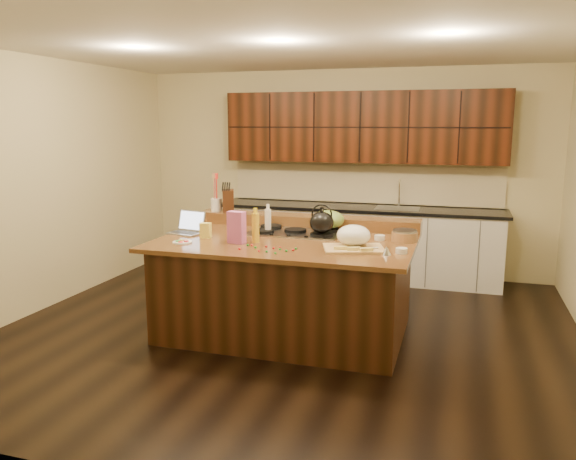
% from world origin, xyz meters
% --- Properties ---
extents(room, '(5.52, 5.02, 2.72)m').
position_xyz_m(room, '(0.00, 0.00, 1.35)').
color(room, black).
rests_on(room, ground).
extents(island, '(2.40, 1.60, 0.92)m').
position_xyz_m(island, '(0.00, 0.00, 0.46)').
color(island, black).
rests_on(island, ground).
extents(back_ledge, '(2.40, 0.30, 0.12)m').
position_xyz_m(back_ledge, '(0.00, 0.70, 0.98)').
color(back_ledge, black).
rests_on(back_ledge, island).
extents(cooktop, '(0.92, 0.52, 0.05)m').
position_xyz_m(cooktop, '(0.00, 0.30, 0.94)').
color(cooktop, gray).
rests_on(cooktop, island).
extents(back_counter, '(3.70, 0.66, 2.40)m').
position_xyz_m(back_counter, '(0.30, 2.23, 0.98)').
color(back_counter, silver).
rests_on(back_counter, ground).
extents(kettle, '(0.30, 0.30, 0.21)m').
position_xyz_m(kettle, '(0.30, 0.17, 1.07)').
color(kettle, black).
rests_on(kettle, cooktop).
extents(green_bowl, '(0.34, 0.34, 0.18)m').
position_xyz_m(green_bowl, '(0.30, 0.43, 1.06)').
color(green_bowl, olive).
rests_on(green_bowl, cooktop).
extents(laptop, '(0.36, 0.31, 0.22)m').
position_xyz_m(laptop, '(-1.03, 0.00, 0.98)').
color(laptop, '#B7B7BC').
rests_on(laptop, island).
extents(oil_bottle, '(0.08, 0.08, 0.27)m').
position_xyz_m(oil_bottle, '(-0.23, -0.22, 1.06)').
color(oil_bottle, gold).
rests_on(oil_bottle, island).
extents(vinegar_bottle, '(0.07, 0.07, 0.25)m').
position_xyz_m(vinegar_bottle, '(-0.25, 0.19, 1.04)').
color(vinegar_bottle, silver).
rests_on(vinegar_bottle, island).
extents(wooden_tray, '(0.60, 0.51, 0.21)m').
position_xyz_m(wooden_tray, '(0.68, -0.21, 1.01)').
color(wooden_tray, tan).
rests_on(wooden_tray, island).
extents(ramekin_a, '(0.13, 0.13, 0.04)m').
position_xyz_m(ramekin_a, '(1.10, -0.27, 0.94)').
color(ramekin_a, white).
rests_on(ramekin_a, island).
extents(ramekin_b, '(0.13, 0.13, 0.04)m').
position_xyz_m(ramekin_b, '(0.85, 0.23, 0.94)').
color(ramekin_b, white).
rests_on(ramekin_b, island).
extents(ramekin_c, '(0.10, 0.10, 0.04)m').
position_xyz_m(ramekin_c, '(0.55, 0.09, 0.94)').
color(ramekin_c, white).
rests_on(ramekin_c, island).
extents(strainer_bowl, '(0.30, 0.30, 0.09)m').
position_xyz_m(strainer_bowl, '(1.08, 0.23, 0.97)').
color(strainer_bowl, '#996B3F').
rests_on(strainer_bowl, island).
extents(kitchen_timer, '(0.11, 0.11, 0.07)m').
position_xyz_m(kitchen_timer, '(0.99, -0.36, 0.96)').
color(kitchen_timer, silver).
rests_on(kitchen_timer, island).
extents(pink_bag, '(0.17, 0.11, 0.29)m').
position_xyz_m(pink_bag, '(-0.38, -0.30, 1.07)').
color(pink_bag, '#C85EA7').
rests_on(pink_bag, island).
extents(candy_plate, '(0.23, 0.23, 0.01)m').
position_xyz_m(candy_plate, '(-0.87, -0.43, 0.93)').
color(candy_plate, white).
rests_on(candy_plate, island).
extents(package_box, '(0.11, 0.08, 0.14)m').
position_xyz_m(package_box, '(-0.76, -0.16, 0.99)').
color(package_box, '#EEDF54').
rests_on(package_box, island).
extents(utensil_crock, '(0.13, 0.13, 0.14)m').
position_xyz_m(utensil_crock, '(-1.04, 0.70, 1.11)').
color(utensil_crock, white).
rests_on(utensil_crock, back_ledge).
extents(knife_block, '(0.19, 0.23, 0.24)m').
position_xyz_m(knife_block, '(-0.89, 0.70, 1.16)').
color(knife_block, black).
rests_on(knife_block, back_ledge).
extents(gumdrop_0, '(0.02, 0.02, 0.02)m').
position_xyz_m(gumdrop_0, '(-0.26, -0.55, 0.93)').
color(gumdrop_0, red).
rests_on(gumdrop_0, island).
extents(gumdrop_1, '(0.02, 0.02, 0.02)m').
position_xyz_m(gumdrop_1, '(0.00, -0.58, 0.93)').
color(gumdrop_1, '#198C26').
rests_on(gumdrop_1, island).
extents(gumdrop_2, '(0.02, 0.02, 0.02)m').
position_xyz_m(gumdrop_2, '(0.02, -0.44, 0.93)').
color(gumdrop_2, red).
rests_on(gumdrop_2, island).
extents(gumdrop_3, '(0.02, 0.02, 0.02)m').
position_xyz_m(gumdrop_3, '(-0.14, -0.46, 0.93)').
color(gumdrop_3, '#198C26').
rests_on(gumdrop_3, island).
extents(gumdrop_4, '(0.02, 0.02, 0.02)m').
position_xyz_m(gumdrop_4, '(-0.07, -0.58, 0.93)').
color(gumdrop_4, red).
rests_on(gumdrop_4, island).
extents(gumdrop_5, '(0.02, 0.02, 0.02)m').
position_xyz_m(gumdrop_5, '(0.09, -0.62, 0.93)').
color(gumdrop_5, '#198C26').
rests_on(gumdrop_5, island).
extents(gumdrop_6, '(0.02, 0.02, 0.02)m').
position_xyz_m(gumdrop_6, '(-0.21, -0.38, 0.93)').
color(gumdrop_6, red).
rests_on(gumdrop_6, island).
extents(gumdrop_7, '(0.02, 0.02, 0.02)m').
position_xyz_m(gumdrop_7, '(0.21, -0.40, 0.93)').
color(gumdrop_7, '#198C26').
rests_on(gumdrop_7, island).
extents(gumdrop_8, '(0.02, 0.02, 0.02)m').
position_xyz_m(gumdrop_8, '(0.07, -0.41, 0.93)').
color(gumdrop_8, red).
rests_on(gumdrop_8, island).
extents(gumdrop_9, '(0.02, 0.02, 0.02)m').
position_xyz_m(gumdrop_9, '(-0.24, -0.39, 0.93)').
color(gumdrop_9, '#198C26').
rests_on(gumdrop_9, island).
extents(gumdrop_10, '(0.02, 0.02, 0.02)m').
position_xyz_m(gumdrop_10, '(-0.06, -0.40, 0.93)').
color(gumdrop_10, red).
rests_on(gumdrop_10, island).
extents(gumdrop_11, '(0.02, 0.02, 0.02)m').
position_xyz_m(gumdrop_11, '(0.16, -0.51, 0.93)').
color(gumdrop_11, '#198C26').
rests_on(gumdrop_11, island).
extents(gumdrop_12, '(0.02, 0.02, 0.02)m').
position_xyz_m(gumdrop_12, '(0.20, -0.46, 0.93)').
color(gumdrop_12, red).
rests_on(gumdrop_12, island).
extents(gumdrop_13, '(0.02, 0.02, 0.02)m').
position_xyz_m(gumdrop_13, '(0.09, -0.46, 0.93)').
color(gumdrop_13, '#198C26').
rests_on(gumdrop_13, island).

